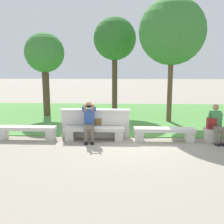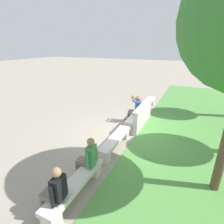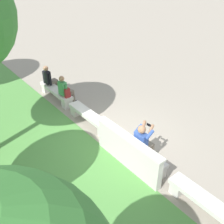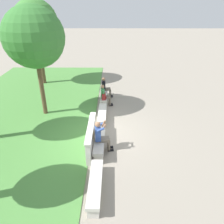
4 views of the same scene
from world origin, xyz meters
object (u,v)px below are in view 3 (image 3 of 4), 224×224
(person_distant, at_px, (65,90))
(backpack, at_px, (66,92))
(bench_near, at_px, (136,152))
(bench_far, at_px, (56,92))
(person_photographer, at_px, (143,142))
(bench_mid, at_px, (89,117))
(person_companion, at_px, (50,79))
(bench_main, at_px, (208,206))

(person_distant, xyz_separation_m, backpack, (-0.14, 0.04, -0.05))
(bench_near, xyz_separation_m, bench_far, (4.68, 0.00, 0.00))
(backpack, bearing_deg, bench_far, 2.11)
(person_photographer, xyz_separation_m, backpack, (4.03, 0.05, -0.11))
(bench_mid, height_order, person_companion, person_companion)
(bench_far, relative_size, person_photographer, 1.54)
(bench_mid, relative_size, backpack, 4.75)
(bench_mid, relative_size, person_companion, 1.61)
(bench_far, bearing_deg, bench_near, 180.00)
(bench_far, relative_size, person_distant, 1.61)
(person_photographer, bearing_deg, bench_near, 24.73)
(person_photographer, bearing_deg, bench_far, 0.91)
(person_photographer, bearing_deg, backpack, 0.67)
(bench_near, bearing_deg, bench_main, 180.00)
(bench_mid, bearing_deg, person_companion, -1.29)
(person_photographer, xyz_separation_m, person_distant, (4.17, 0.01, -0.06))
(bench_mid, height_order, person_photographer, person_photographer)
(person_distant, bearing_deg, bench_near, 179.06)
(backpack, bearing_deg, person_companion, -1.48)
(bench_near, relative_size, backpack, 4.75)
(bench_main, bearing_deg, bench_far, 0.00)
(person_photographer, bearing_deg, person_distant, 0.16)
(bench_main, distance_m, person_companion, 7.61)
(bench_mid, relative_size, person_photographer, 1.54)
(backpack, bearing_deg, bench_mid, 178.88)
(bench_near, height_order, bench_mid, same)
(bench_near, height_order, person_distant, person_distant)
(bench_near, relative_size, bench_far, 1.00)
(bench_main, xyz_separation_m, bench_far, (7.02, 0.00, 0.00))
(bench_near, bearing_deg, person_distant, -0.94)
(bench_main, bearing_deg, bench_mid, 0.00)
(bench_main, distance_m, person_distant, 6.35)
(bench_main, distance_m, person_photographer, 2.22)
(bench_near, distance_m, person_distant, 4.02)
(bench_main, height_order, backpack, backpack)
(bench_main, relative_size, person_companion, 1.61)
(bench_near, distance_m, bench_far, 4.68)
(bench_mid, height_order, person_distant, person_distant)
(person_photographer, distance_m, backpack, 4.03)
(bench_near, bearing_deg, person_companion, -0.72)
(person_distant, relative_size, person_companion, 1.00)
(bench_near, height_order, person_companion, person_companion)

